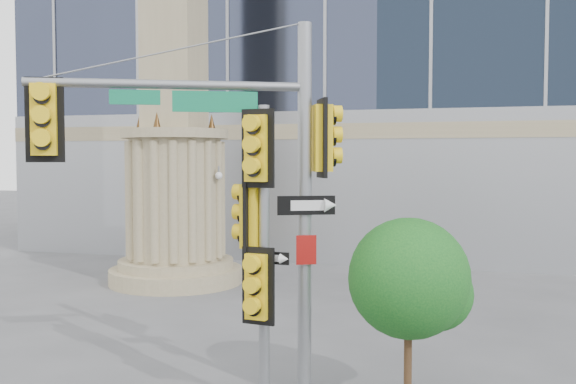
# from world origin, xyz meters

# --- Properties ---
(monument) EXTENTS (4.40, 4.40, 16.60)m
(monument) POSITION_xyz_m (-6.00, 9.00, 5.52)
(monument) COLOR gray
(monument) RESTS_ON ground
(main_signal_pole) EXTENTS (4.65, 2.45, 6.41)m
(main_signal_pole) POSITION_xyz_m (-0.45, -0.49, 3.97)
(main_signal_pole) COLOR slate
(main_signal_pole) RESTS_ON ground
(secondary_signal_pole) EXTENTS (0.87, 0.71, 5.01)m
(secondary_signal_pole) POSITION_xyz_m (-0.01, -0.68, 2.94)
(secondary_signal_pole) COLOR slate
(secondary_signal_pole) RESTS_ON ground
(street_tree) EXTENTS (2.04, 1.99, 3.18)m
(street_tree) POSITION_xyz_m (2.38, 0.09, 2.09)
(street_tree) COLOR gray
(street_tree) RESTS_ON ground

